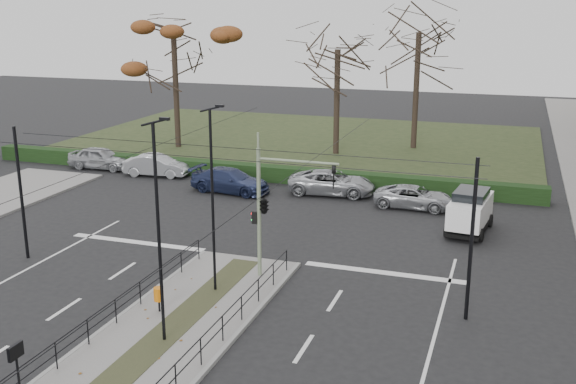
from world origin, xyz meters
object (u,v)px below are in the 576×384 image
traffic_light (266,203)px  parked_car_first (100,158)px  bare_tree_center (419,41)px  litter_bin (159,294)px  parked_car_fourth (332,183)px  streetlamp_median_far (213,199)px  parked_car_third (230,181)px  rust_tree (174,36)px  info_panel (16,359)px  parked_car_fifth (414,197)px  bare_tree_near (338,57)px  parked_car_second (157,165)px  white_van (470,210)px  streetlamp_median_near (159,231)px

traffic_light → parked_car_first: (-17.90, 14.82, -2.50)m
parked_car_first → bare_tree_center: 25.26m
traffic_light → litter_bin: (-2.54, -4.45, -2.47)m
parked_car_first → parked_car_fourth: bearing=-95.9°
streetlamp_median_far → parked_car_fourth: 15.90m
parked_car_first → parked_car_fourth: size_ratio=0.87×
traffic_light → litter_bin: traffic_light is taller
parked_car_third → bare_tree_center: 20.28m
traffic_light → parked_car_fourth: (-0.87, 13.58, -2.55)m
traffic_light → rust_tree: 28.71m
info_panel → parked_car_fifth: size_ratio=0.46×
bare_tree_near → parked_car_second: bearing=-132.8°
white_van → bare_tree_center: (-5.75, 19.77, 7.25)m
streetlamp_median_near → parked_car_fourth: (0.41, 19.92, -3.25)m
bare_tree_center → parked_car_first: bearing=-144.7°
parked_car_third → traffic_light: bearing=-144.2°
litter_bin → parked_car_fourth: size_ratio=0.18×
parked_car_first → streetlamp_median_far: bearing=-137.3°
streetlamp_median_near → bare_tree_near: (-2.26, 30.98, 3.36)m
streetlamp_median_far → bare_tree_near: 26.95m
litter_bin → parked_car_fourth: parked_car_fourth is taller
parked_car_second → bare_tree_center: 22.16m
streetlamp_median_far → bare_tree_center: bearing=84.1°
bare_tree_center → info_panel: bearing=-96.7°
streetlamp_median_near → streetlamp_median_far: streetlamp_median_near is taller
white_van → parked_car_fifth: 4.68m
litter_bin → streetlamp_median_near: size_ratio=0.12×
parked_car_second → streetlamp_median_near: bearing=-156.5°
streetlamp_median_near → parked_car_third: bearing=106.9°
streetlamp_median_far → parked_car_second: (-11.75, 16.25, -3.15)m
parked_car_third → parked_car_first: bearing=82.0°
litter_bin → bare_tree_center: 34.31m
litter_bin → parked_car_first: parked_car_first is taller
streetlamp_median_far → parked_car_fourth: bearing=88.0°
parked_car_second → bare_tree_center: size_ratio=0.37×
parked_car_third → bare_tree_center: bare_tree_center is taller
parked_car_first → parked_car_second: bearing=-98.7°
parked_car_third → bare_tree_center: bearing=-21.2°
traffic_light → parked_car_fourth: size_ratio=1.04×
streetlamp_median_near → parked_car_first: streetlamp_median_near is taller
parked_car_second → parked_car_fifth: size_ratio=0.98×
streetlamp_median_far → white_van: bearing=50.9°
rust_tree → bare_tree_near: rust_tree is taller
streetlamp_median_far → parked_car_fourth: streetlamp_median_far is taller
bare_tree_center → traffic_light: bearing=-93.5°
streetlamp_median_near → parked_car_second: 23.99m
rust_tree → parked_car_fifth: bearing=-27.8°
litter_bin → parked_car_third: bearing=104.7°
streetlamp_median_near → parked_car_fourth: 20.19m
parked_car_third → streetlamp_median_near: bearing=-157.0°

